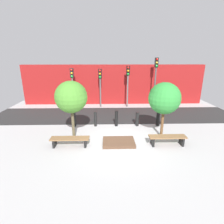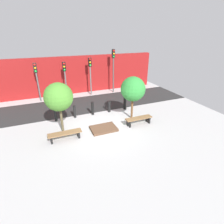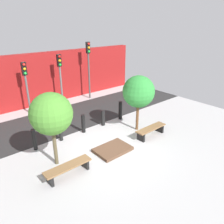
# 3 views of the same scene
# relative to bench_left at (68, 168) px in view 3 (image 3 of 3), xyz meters

# --- Properties ---
(ground_plane) EXTENTS (18.00, 18.00, 0.00)m
(ground_plane) POSITION_rel_bench_left_xyz_m (2.39, 0.44, -0.32)
(ground_plane) COLOR #A7A7A7
(road_strip) EXTENTS (18.00, 3.82, 0.01)m
(road_strip) POSITION_rel_bench_left_xyz_m (2.39, 4.74, -0.32)
(road_strip) COLOR #272727
(road_strip) RESTS_ON ground
(building_facade) EXTENTS (16.20, 0.50, 3.53)m
(building_facade) POSITION_rel_bench_left_xyz_m (2.39, 8.20, 1.44)
(building_facade) COLOR maroon
(building_facade) RESTS_ON ground
(bench_left) EXTENTS (1.87, 0.47, 0.44)m
(bench_left) POSITION_rel_bench_left_xyz_m (0.00, 0.00, 0.00)
(bench_left) COLOR black
(bench_left) RESTS_ON ground
(bench_right) EXTENTS (1.82, 0.46, 0.48)m
(bench_right) POSITION_rel_bench_left_xyz_m (4.77, 0.00, 0.02)
(bench_right) COLOR black
(bench_right) RESTS_ON ground
(planter_bed) EXTENTS (1.59, 1.13, 0.15)m
(planter_bed) POSITION_rel_bench_left_xyz_m (2.39, 0.20, -0.25)
(planter_bed) COLOR brown
(planter_bed) RESTS_ON ground
(tree_behind_left_bench) EXTENTS (1.64, 1.64, 3.06)m
(tree_behind_left_bench) POSITION_rel_bench_left_xyz_m (0.00, 0.97, 1.91)
(tree_behind_left_bench) COLOR brown
(tree_behind_left_bench) RESTS_ON ground
(tree_behind_right_bench) EXTENTS (1.65, 1.65, 2.97)m
(tree_behind_right_bench) POSITION_rel_bench_left_xyz_m (4.77, 0.97, 1.82)
(tree_behind_right_bench) COLOR brown
(tree_behind_right_bench) RESTS_ON ground
(bollard_far_left) EXTENTS (0.18, 0.18, 1.04)m
(bollard_far_left) POSITION_rel_bench_left_xyz_m (-0.24, 2.58, 0.20)
(bollard_far_left) COLOR black
(bollard_far_left) RESTS_ON ground
(bollard_left) EXTENTS (0.18, 0.18, 0.95)m
(bollard_left) POSITION_rel_bench_left_xyz_m (1.07, 2.58, 0.15)
(bollard_left) COLOR black
(bollard_left) RESTS_ON ground
(bollard_center) EXTENTS (0.20, 0.20, 1.00)m
(bollard_center) POSITION_rel_bench_left_xyz_m (2.39, 2.58, 0.18)
(bollard_center) COLOR black
(bollard_center) RESTS_ON ground
(bollard_right) EXTENTS (0.22, 0.22, 0.90)m
(bollard_right) POSITION_rel_bench_left_xyz_m (3.70, 2.58, 0.13)
(bollard_right) COLOR black
(bollard_right) RESTS_ON ground
(bollard_far_right) EXTENTS (0.21, 0.21, 1.10)m
(bollard_far_right) POSITION_rel_bench_left_xyz_m (5.02, 2.58, 0.23)
(bollard_far_right) COLOR black
(bollard_far_right) RESTS_ON ground
(traffic_light_mid_west) EXTENTS (0.28, 0.27, 3.24)m
(traffic_light_mid_west) POSITION_rel_bench_left_xyz_m (1.23, 6.93, 1.94)
(traffic_light_mid_west) COLOR #575757
(traffic_light_mid_west) RESTS_ON ground
(traffic_light_mid_east) EXTENTS (0.28, 0.27, 3.48)m
(traffic_light_mid_east) POSITION_rel_bench_left_xyz_m (3.54, 6.94, 2.09)
(traffic_light_mid_east) COLOR #606060
(traffic_light_mid_east) RESTS_ON ground
(traffic_light_east) EXTENTS (0.28, 0.27, 4.13)m
(traffic_light_east) POSITION_rel_bench_left_xyz_m (5.85, 6.94, 2.50)
(traffic_light_east) COLOR #484848
(traffic_light_east) RESTS_ON ground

